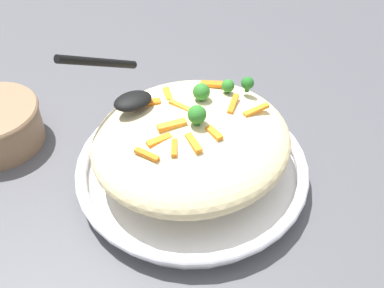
{
  "coord_description": "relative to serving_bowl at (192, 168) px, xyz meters",
  "views": [
    {
      "loc": [
        -0.24,
        -0.4,
        0.52
      ],
      "look_at": [
        0.0,
        0.0,
        0.07
      ],
      "focal_mm": 41.8,
      "sensor_mm": 36.0,
      "label": 1
    }
  ],
  "objects": [
    {
      "name": "pasta_mound",
      "position": [
        0.0,
        0.0,
        0.06
      ],
      "size": [
        0.29,
        0.27,
        0.09
      ],
      "primitive_type": "ellipsoid",
      "color": "beige",
      "rests_on": "serving_bowl"
    },
    {
      "name": "carrot_piece_2",
      "position": [
        0.07,
        -0.0,
        0.1
      ],
      "size": [
        0.04,
        0.03,
        0.01
      ],
      "primitive_type": "cube",
      "rotation": [
        0.0,
        0.0,
        0.75
      ],
      "color": "orange",
      "rests_on": "pasta_mound"
    },
    {
      "name": "carrot_piece_0",
      "position": [
        0.09,
        -0.02,
        0.09
      ],
      "size": [
        0.04,
        0.01,
        0.01
      ],
      "primitive_type": "cube",
      "rotation": [
        0.0,
        0.0,
        0.05
      ],
      "color": "orange",
      "rests_on": "pasta_mound"
    },
    {
      "name": "broccoli_floret_0",
      "position": [
        -0.0,
        -0.01,
        0.12
      ],
      "size": [
        0.03,
        0.03,
        0.03
      ],
      "color": "#296820",
      "rests_on": "pasta_mound"
    },
    {
      "name": "carrot_piece_6",
      "position": [
        0.0,
        0.03,
        0.1
      ],
      "size": [
        0.02,
        0.04,
        0.01
      ],
      "primitive_type": "cube",
      "rotation": [
        0.0,
        0.0,
        1.98
      ],
      "color": "orange",
      "rests_on": "pasta_mound"
    },
    {
      "name": "carrot_piece_4",
      "position": [
        -0.06,
        -0.01,
        0.1
      ],
      "size": [
        0.03,
        0.01,
        0.01
      ],
      "primitive_type": "cube",
      "rotation": [
        0.0,
        0.0,
        0.01
      ],
      "color": "orange",
      "rests_on": "pasta_mound"
    },
    {
      "name": "ground_plane",
      "position": [
        0.0,
        0.0,
        -0.02
      ],
      "size": [
        2.4,
        2.4,
        0.0
      ],
      "primitive_type": "plane",
      "color": "#4C4C51"
    },
    {
      "name": "broccoli_floret_2",
      "position": [
        0.11,
        0.02,
        0.11
      ],
      "size": [
        0.02,
        0.02,
        0.02
      ],
      "color": "#205B1C",
      "rests_on": "pasta_mound"
    },
    {
      "name": "carrot_piece_9",
      "position": [
        0.0,
        0.07,
        0.09
      ],
      "size": [
        0.02,
        0.03,
        0.01
      ],
      "primitive_type": "cube",
      "rotation": [
        0.0,
        0.0,
        1.28
      ],
      "color": "orange",
      "rests_on": "pasta_mound"
    },
    {
      "name": "carrot_piece_8",
      "position": [
        -0.04,
        0.07,
        0.1
      ],
      "size": [
        0.04,
        0.03,
        0.01
      ],
      "primitive_type": "cube",
      "rotation": [
        0.0,
        0.0,
        2.71
      ],
      "color": "orange",
      "rests_on": "pasta_mound"
    },
    {
      "name": "carrot_piece_10",
      "position": [
        -0.03,
        0.0,
        0.1
      ],
      "size": [
        0.04,
        0.02,
        0.01
      ],
      "primitive_type": "cube",
      "rotation": [
        0.0,
        0.0,
        6.12
      ],
      "color": "orange",
      "rests_on": "pasta_mound"
    },
    {
      "name": "carrot_piece_5",
      "position": [
        -0.05,
        -0.04,
        0.1
      ],
      "size": [
        0.02,
        0.03,
        0.01
      ],
      "primitive_type": "cube",
      "rotation": [
        0.0,
        0.0,
        4.19
      ],
      "color": "orange",
      "rests_on": "pasta_mound"
    },
    {
      "name": "serving_spoon",
      "position": [
        -0.06,
        0.09,
        0.12
      ],
      "size": [
        0.13,
        0.11,
        0.09
      ],
      "color": "black",
      "rests_on": "pasta_mound"
    },
    {
      "name": "broccoli_floret_1",
      "position": [
        0.03,
        0.03,
        0.11
      ],
      "size": [
        0.03,
        0.03,
        0.03
      ],
      "color": "#296820",
      "rests_on": "pasta_mound"
    },
    {
      "name": "carrot_piece_1",
      "position": [
        0.07,
        0.06,
        0.09
      ],
      "size": [
        0.04,
        0.03,
        0.01
      ],
      "primitive_type": "cube",
      "rotation": [
        0.0,
        0.0,
        2.53
      ],
      "color": "orange",
      "rests_on": "pasta_mound"
    },
    {
      "name": "carrot_piece_3",
      "position": [
        -0.08,
        -0.03,
        0.09
      ],
      "size": [
        0.02,
        0.03,
        0.01
      ],
      "primitive_type": "cube",
      "rotation": [
        0.0,
        0.0,
        5.21
      ],
      "color": "orange",
      "rests_on": "pasta_mound"
    },
    {
      "name": "carrot_piece_11",
      "position": [
        -0.02,
        -0.04,
        0.1
      ],
      "size": [
        0.01,
        0.04,
        0.01
      ],
      "primitive_type": "cube",
      "rotation": [
        0.0,
        0.0,
        1.48
      ],
      "color": "orange",
      "rests_on": "pasta_mound"
    },
    {
      "name": "serving_bowl",
      "position": [
        0.0,
        0.0,
        0.0
      ],
      "size": [
        0.35,
        0.35,
        0.04
      ],
      "color": "silver",
      "rests_on": "ground_plane"
    },
    {
      "name": "broccoli_floret_3",
      "position": [
        0.08,
        0.03,
        0.1
      ],
      "size": [
        0.02,
        0.02,
        0.02
      ],
      "color": "#296820",
      "rests_on": "pasta_mound"
    },
    {
      "name": "carrot_piece_7",
      "position": [
        0.01,
        -0.04,
        0.1
      ],
      "size": [
        0.01,
        0.03,
        0.01
      ],
      "primitive_type": "cube",
      "rotation": [
        0.0,
        0.0,
        4.8
      ],
      "color": "orange",
      "rests_on": "pasta_mound"
    }
  ]
}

